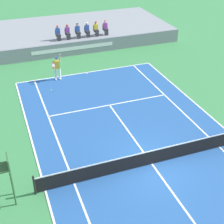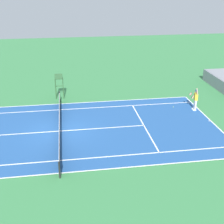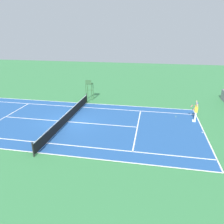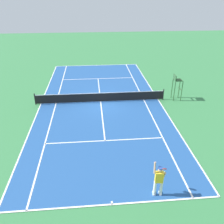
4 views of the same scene
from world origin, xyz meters
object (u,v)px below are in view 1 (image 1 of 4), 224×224
(spectator_seated_4, at_px, (96,29))
(umpire_chair, at_px, (3,174))
(spectator_seated_3, at_px, (87,30))
(tennis_player, at_px, (57,68))
(spectator_seated_1, at_px, (68,32))
(spectator_seated_0, at_px, (58,33))
(tennis_ball, at_px, (51,90))
(spectator_seated_2, at_px, (78,31))
(spectator_seated_5, at_px, (106,28))

(spectator_seated_4, distance_m, umpire_chair, 19.43)
(spectator_seated_3, height_order, tennis_player, spectator_seated_3)
(spectator_seated_1, bearing_deg, spectator_seated_3, 0.00)
(spectator_seated_0, xyz_separation_m, tennis_ball, (-2.21, -6.98, -1.78))
(spectator_seated_2, bearing_deg, umpire_chair, -115.14)
(spectator_seated_3, bearing_deg, umpire_chair, -117.53)
(spectator_seated_0, distance_m, spectator_seated_5, 4.43)
(spectator_seated_5, height_order, tennis_ball, spectator_seated_5)
(spectator_seated_4, xyz_separation_m, tennis_ball, (-5.73, -6.98, -1.78))
(spectator_seated_2, distance_m, spectator_seated_3, 0.88)
(spectator_seated_0, bearing_deg, spectator_seated_3, 0.00)
(spectator_seated_1, height_order, spectator_seated_4, same)
(tennis_player, bearing_deg, umpire_chair, -112.58)
(spectator_seated_2, height_order, spectator_seated_3, same)
(spectator_seated_5, distance_m, tennis_ball, 9.80)
(spectator_seated_2, distance_m, umpire_chair, 18.64)
(tennis_ball, relative_size, umpire_chair, 0.03)
(spectator_seated_5, bearing_deg, spectator_seated_4, 180.00)
(spectator_seated_2, xyz_separation_m, spectator_seated_3, (0.88, 0.00, 0.00))
(spectator_seated_3, bearing_deg, tennis_player, -126.68)
(spectator_seated_0, relative_size, spectator_seated_4, 1.00)
(spectator_seated_2, relative_size, umpire_chair, 0.52)
(spectator_seated_5, relative_size, tennis_player, 0.61)
(spectator_seated_3, bearing_deg, tennis_ball, -124.97)
(spectator_seated_3, relative_size, spectator_seated_5, 1.00)
(spectator_seated_1, bearing_deg, spectator_seated_2, 0.00)
(spectator_seated_0, bearing_deg, tennis_player, -104.01)
(spectator_seated_0, xyz_separation_m, umpire_chair, (-6.12, -16.87, -0.26))
(spectator_seated_2, relative_size, spectator_seated_3, 1.00)
(spectator_seated_4, bearing_deg, spectator_seated_0, 180.00)
(tennis_player, distance_m, tennis_ball, 2.04)
(tennis_ball, xyz_separation_m, umpire_chair, (-3.91, -9.89, 1.52))
(spectator_seated_3, bearing_deg, spectator_seated_4, 0.00)
(spectator_seated_0, xyz_separation_m, spectator_seated_5, (4.43, 0.00, 0.00))
(tennis_ball, bearing_deg, spectator_seated_5, 46.44)
(spectator_seated_2, height_order, tennis_player, spectator_seated_2)
(spectator_seated_0, distance_m, spectator_seated_1, 0.86)
(spectator_seated_1, xyz_separation_m, tennis_ball, (-3.07, -6.98, -1.78))
(tennis_player, bearing_deg, spectator_seated_2, 59.77)
(spectator_seated_0, distance_m, umpire_chair, 17.95)
(tennis_player, xyz_separation_m, umpire_chair, (-4.77, -11.47, 0.56))
(spectator_seated_2, xyz_separation_m, spectator_seated_4, (1.72, 0.00, 0.00))
(tennis_player, relative_size, tennis_ball, 30.63)
(spectator_seated_5, bearing_deg, spectator_seated_0, 180.00)
(spectator_seated_3, distance_m, spectator_seated_4, 0.85)
(spectator_seated_0, distance_m, tennis_ball, 7.54)
(spectator_seated_4, bearing_deg, tennis_ball, -129.37)
(spectator_seated_1, distance_m, spectator_seated_5, 3.57)
(spectator_seated_1, bearing_deg, spectator_seated_5, 0.00)
(spectator_seated_0, distance_m, tennis_player, 5.62)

